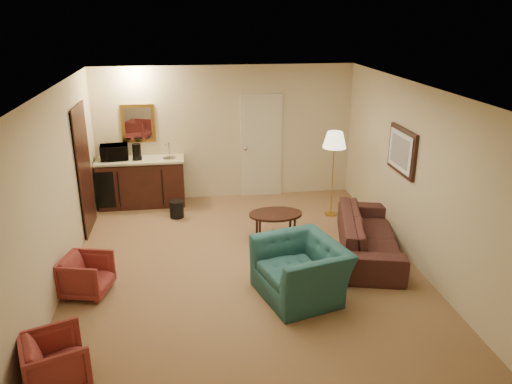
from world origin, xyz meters
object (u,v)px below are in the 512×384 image
wetbar_cabinet (142,182)px  teal_armchair (301,261)px  coffee_table (275,227)px  microwave (114,151)px  waste_bin (177,209)px  rose_chair_near (86,273)px  rose_chair_far (55,359)px  sofa (370,228)px  floor_lamp (333,174)px  coffee_maker (137,152)px

wetbar_cabinet → teal_armchair: bearing=-57.7°
coffee_table → microwave: bearing=143.5°
waste_bin → coffee_table: bearing=-37.8°
teal_armchair → waste_bin: bearing=-166.6°
rose_chair_near → rose_chair_far: 1.75m
teal_armchair → waste_bin: size_ratio=3.59×
sofa → floor_lamp: 1.64m
rose_chair_far → coffee_maker: (0.46, 4.91, 0.76)m
rose_chair_far → sofa: bearing=-80.7°
floor_lamp → waste_bin: (-2.81, 0.27, -0.63)m
wetbar_cabinet → floor_lamp: size_ratio=1.04×
teal_armchair → rose_chair_far: (-2.79, -1.31, -0.19)m
wetbar_cabinet → microwave: size_ratio=3.23×
sofa → rose_chair_near: sofa is taller
sofa → coffee_maker: (-3.64, 2.57, 0.65)m
sofa → coffee_maker: coffee_maker is taller
wetbar_cabinet → coffee_maker: coffee_maker is taller
teal_armchair → coffee_maker: 4.32m
wetbar_cabinet → rose_chair_near: bearing=-98.9°
floor_lamp → microwave: bearing=165.2°
sofa → teal_armchair: bearing=142.3°
microwave → coffee_maker: bearing=-15.1°
waste_bin → coffee_maker: bearing=134.7°
rose_chair_far → waste_bin: rose_chair_far is taller
teal_armchair → microwave: (-2.75, 3.66, 0.60)m
coffee_table → floor_lamp: size_ratio=0.55×
rose_chair_near → rose_chair_far: bearing=-165.6°
teal_armchair → microwave: 4.62m
wetbar_cabinet → sofa: (3.60, -2.59, -0.04)m
floor_lamp → coffee_maker: bearing=164.5°
coffee_table → waste_bin: 2.03m
rose_chair_far → wetbar_cabinet: bearing=-26.3°
waste_bin → microwave: 1.64m
floor_lamp → rose_chair_near: bearing=-151.0°
teal_armchair → coffee_maker: bearing=-163.1°
rose_chair_near → coffee_table: (2.75, 1.23, -0.05)m
wetbar_cabinet → rose_chair_near: size_ratio=2.75×
coffee_table → wetbar_cabinet: bearing=139.0°
wetbar_cabinet → microwave: 0.78m
teal_armchair → rose_chair_far: teal_armchair is taller
wetbar_cabinet → coffee_maker: 0.61m
coffee_maker → sofa: bearing=-33.1°
rose_chair_far → coffee_maker: coffee_maker is taller
floor_lamp → teal_armchair: bearing=-114.2°
wetbar_cabinet → sofa: wetbar_cabinet is taller
coffee_table → teal_armchair: bearing=-88.8°
rose_chair_far → microwave: (0.04, 4.98, 0.78)m
wetbar_cabinet → floor_lamp: floor_lamp is taller
coffee_table → rose_chair_far: bearing=-132.8°
coffee_table → floor_lamp: (1.21, 0.97, 0.54)m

